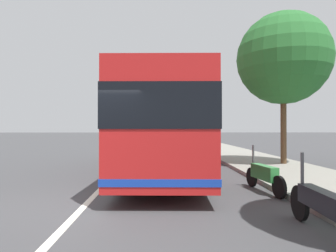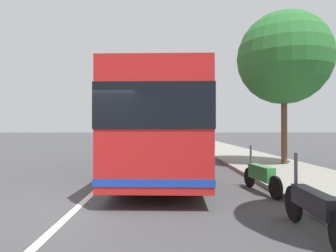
{
  "view_description": "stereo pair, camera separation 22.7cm",
  "coord_description": "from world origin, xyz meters",
  "px_view_note": "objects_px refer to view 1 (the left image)",
  "views": [
    {
      "loc": [
        -6.69,
        -1.64,
        1.72
      ],
      "look_at": [
        6.53,
        -2.07,
        1.82
      ],
      "focal_mm": 31.09,
      "sensor_mm": 36.0,
      "label": 1
    },
    {
      "loc": [
        -6.7,
        -1.86,
        1.72
      ],
      "look_at": [
        6.53,
        -2.07,
        1.82
      ],
      "focal_mm": 31.09,
      "sensor_mm": 36.0,
      "label": 2
    }
  ],
  "objects_px": {
    "car_side_street": "(140,133)",
    "roadside_tree_mid_block": "(283,59)",
    "coach_bus": "(165,125)",
    "car_oncoming": "(160,134)",
    "motorcycle_far_end": "(322,206)",
    "utility_pole": "(211,105)",
    "car_ahead_same_lane": "(141,134)",
    "car_far_distant": "(134,136)",
    "motorcycle_nearest_curb": "(264,175)"
  },
  "relations": [
    {
      "from": "car_ahead_same_lane",
      "to": "roadside_tree_mid_block",
      "type": "distance_m",
      "value": 40.62
    },
    {
      "from": "motorcycle_far_end",
      "to": "car_far_distant",
      "type": "height_order",
      "value": "car_far_distant"
    },
    {
      "from": "car_side_street",
      "to": "roadside_tree_mid_block",
      "type": "xyz_separation_m",
      "value": [
        -46.75,
        -9.33,
        4.15
      ]
    },
    {
      "from": "motorcycle_far_end",
      "to": "utility_pole",
      "type": "distance_m",
      "value": 19.53
    },
    {
      "from": "motorcycle_far_end",
      "to": "utility_pole",
      "type": "height_order",
      "value": "utility_pole"
    },
    {
      "from": "coach_bus",
      "to": "car_oncoming",
      "type": "xyz_separation_m",
      "value": [
        42.65,
        0.05,
        -1.12
      ]
    },
    {
      "from": "motorcycle_far_end",
      "to": "utility_pole",
      "type": "bearing_deg",
      "value": -2.36
    },
    {
      "from": "motorcycle_far_end",
      "to": "car_ahead_same_lane",
      "type": "xyz_separation_m",
      "value": [
        47.74,
        5.73,
        0.21
      ]
    },
    {
      "from": "motorcycle_far_end",
      "to": "car_oncoming",
      "type": "xyz_separation_m",
      "value": [
        49.44,
        2.39,
        0.24
      ]
    },
    {
      "from": "motorcycle_nearest_curb",
      "to": "car_ahead_same_lane",
      "type": "xyz_separation_m",
      "value": [
        44.55,
        5.97,
        0.23
      ]
    },
    {
      "from": "coach_bus",
      "to": "car_oncoming",
      "type": "height_order",
      "value": "coach_bus"
    },
    {
      "from": "car_oncoming",
      "to": "car_far_distant",
      "type": "bearing_deg",
      "value": 166.37
    },
    {
      "from": "motorcycle_far_end",
      "to": "car_side_street",
      "type": "bearing_deg",
      "value": 9.42
    },
    {
      "from": "coach_bus",
      "to": "roadside_tree_mid_block",
      "type": "distance_m",
      "value": 6.31
    },
    {
      "from": "car_oncoming",
      "to": "roadside_tree_mid_block",
      "type": "height_order",
      "value": "roadside_tree_mid_block"
    },
    {
      "from": "motorcycle_nearest_curb",
      "to": "car_side_street",
      "type": "distance_m",
      "value": 52.26
    },
    {
      "from": "motorcycle_nearest_curb",
      "to": "car_oncoming",
      "type": "relative_size",
      "value": 0.48
    },
    {
      "from": "car_far_distant",
      "to": "utility_pole",
      "type": "relative_size",
      "value": 0.62
    },
    {
      "from": "utility_pole",
      "to": "motorcycle_nearest_curb",
      "type": "bearing_deg",
      "value": 174.6
    },
    {
      "from": "motorcycle_nearest_curb",
      "to": "roadside_tree_mid_block",
      "type": "distance_m",
      "value": 7.27
    },
    {
      "from": "motorcycle_nearest_curb",
      "to": "roadside_tree_mid_block",
      "type": "xyz_separation_m",
      "value": [
        5.1,
        -2.76,
        4.39
      ]
    },
    {
      "from": "motorcycle_nearest_curb",
      "to": "coach_bus",
      "type": "bearing_deg",
      "value": 27.92
    },
    {
      "from": "motorcycle_nearest_curb",
      "to": "car_far_distant",
      "type": "xyz_separation_m",
      "value": [
        29.13,
        5.92,
        0.27
      ]
    },
    {
      "from": "roadside_tree_mid_block",
      "to": "utility_pole",
      "type": "relative_size",
      "value": 0.95
    },
    {
      "from": "car_far_distant",
      "to": "car_oncoming",
      "type": "xyz_separation_m",
      "value": [
        17.12,
        -3.29,
        -0.01
      ]
    },
    {
      "from": "motorcycle_nearest_curb",
      "to": "car_side_street",
      "type": "bearing_deg",
      "value": -0.54
    },
    {
      "from": "car_side_street",
      "to": "car_far_distant",
      "type": "bearing_deg",
      "value": 2.81
    },
    {
      "from": "utility_pole",
      "to": "car_oncoming",
      "type": "bearing_deg",
      "value": 7.81
    },
    {
      "from": "motorcycle_far_end",
      "to": "car_ahead_same_lane",
      "type": "distance_m",
      "value": 48.09
    },
    {
      "from": "car_far_distant",
      "to": "roadside_tree_mid_block",
      "type": "height_order",
      "value": "roadside_tree_mid_block"
    },
    {
      "from": "coach_bus",
      "to": "motorcycle_far_end",
      "type": "xyz_separation_m",
      "value": [
        -6.79,
        -2.34,
        -1.36
      ]
    },
    {
      "from": "coach_bus",
      "to": "utility_pole",
      "type": "distance_m",
      "value": 13.19
    },
    {
      "from": "car_oncoming",
      "to": "utility_pole",
      "type": "bearing_deg",
      "value": -174.96
    },
    {
      "from": "car_oncoming",
      "to": "utility_pole",
      "type": "height_order",
      "value": "utility_pole"
    },
    {
      "from": "car_oncoming",
      "to": "utility_pole",
      "type": "distance_m",
      "value": 30.67
    },
    {
      "from": "motorcycle_nearest_curb",
      "to": "car_far_distant",
      "type": "height_order",
      "value": "car_far_distant"
    },
    {
      "from": "car_ahead_same_lane",
      "to": "roadside_tree_mid_block",
      "type": "bearing_deg",
      "value": 10.43
    },
    {
      "from": "motorcycle_far_end",
      "to": "car_side_street",
      "type": "xyz_separation_m",
      "value": [
        55.03,
        6.33,
        0.22
      ]
    },
    {
      "from": "car_far_distant",
      "to": "car_ahead_same_lane",
      "type": "bearing_deg",
      "value": 177.98
    },
    {
      "from": "coach_bus",
      "to": "car_ahead_same_lane",
      "type": "distance_m",
      "value": 41.11
    },
    {
      "from": "motorcycle_nearest_curb",
      "to": "utility_pole",
      "type": "relative_size",
      "value": 0.28
    },
    {
      "from": "motorcycle_nearest_curb",
      "to": "car_side_street",
      "type": "xyz_separation_m",
      "value": [
        51.84,
        6.57,
        0.24
      ]
    },
    {
      "from": "motorcycle_far_end",
      "to": "utility_pole",
      "type": "xyz_separation_m",
      "value": [
        19.19,
        -1.75,
        3.16
      ]
    },
    {
      "from": "coach_bus",
      "to": "car_oncoming",
      "type": "relative_size",
      "value": 2.56
    },
    {
      "from": "coach_bus",
      "to": "motorcycle_nearest_curb",
      "type": "relative_size",
      "value": 5.38
    },
    {
      "from": "motorcycle_far_end",
      "to": "car_ahead_same_lane",
      "type": "bearing_deg",
      "value": 9.7
    },
    {
      "from": "car_side_street",
      "to": "utility_pole",
      "type": "xyz_separation_m",
      "value": [
        -35.84,
        -8.08,
        2.95
      ]
    },
    {
      "from": "coach_bus",
      "to": "roadside_tree_mid_block",
      "type": "bearing_deg",
      "value": -71.86
    },
    {
      "from": "car_oncoming",
      "to": "car_side_street",
      "type": "xyz_separation_m",
      "value": [
        5.59,
        3.93,
        -0.02
      ]
    },
    {
      "from": "coach_bus",
      "to": "car_oncoming",
      "type": "distance_m",
      "value": 42.67
    }
  ]
}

